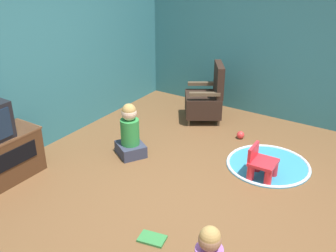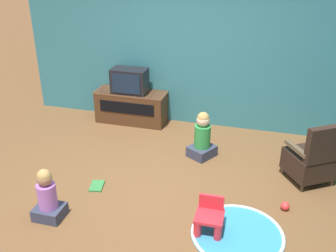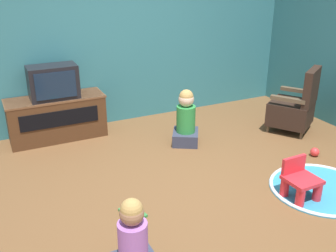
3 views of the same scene
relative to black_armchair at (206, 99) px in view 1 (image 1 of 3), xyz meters
The scene contains 9 objects.
ground_plane 2.07m from the black_armchair, 158.59° to the right, with size 30.00×30.00×0.00m, color brown.
wall_back 2.69m from the black_armchair, 144.34° to the left, with size 5.70×0.12×2.54m.
wall_right 1.62m from the black_armchair, 56.37° to the right, with size 0.12×5.28×2.54m.
black_armchair is the anchor object (origin of this frame).
yellow_kid_chair 1.76m from the black_armchair, 130.02° to the right, with size 0.32×0.31×0.40m.
play_mat 1.59m from the black_armchair, 121.38° to the right, with size 1.04×1.04×0.04m.
child_watching_left 1.55m from the black_armchair, 169.26° to the left, with size 0.46×0.48×0.72m.
toy_ball 0.84m from the black_armchair, 112.63° to the right, with size 0.11×0.11×0.11m.
book 2.87m from the black_armchair, 161.91° to the right, with size 0.21×0.28×0.02m.
Camera 1 is at (-3.15, -1.84, 2.54)m, focal length 42.00 mm.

